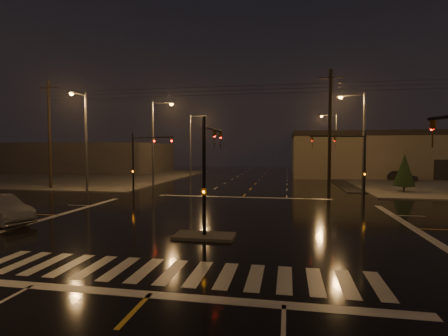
# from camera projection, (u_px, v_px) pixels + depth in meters

# --- Properties ---
(ground) EXTENTS (140.00, 140.00, 0.00)m
(ground) POSITION_uv_depth(u_px,v_px,m) (220.00, 221.00, 21.33)
(ground) COLOR black
(ground) RESTS_ON ground
(sidewalk_nw) EXTENTS (36.00, 36.00, 0.12)m
(sidewalk_nw) POSITION_uv_depth(u_px,v_px,m) (73.00, 177.00, 56.19)
(sidewalk_nw) COLOR #42403B
(sidewalk_nw) RESTS_ON ground
(median_island) EXTENTS (3.00, 1.60, 0.15)m
(median_island) POSITION_uv_depth(u_px,v_px,m) (204.00, 236.00, 17.40)
(median_island) COLOR #42403B
(median_island) RESTS_ON ground
(crosswalk) EXTENTS (15.00, 2.60, 0.01)m
(crosswalk) POSITION_uv_depth(u_px,v_px,m) (171.00, 272.00, 12.49)
(crosswalk) COLOR beige
(crosswalk) RESTS_ON ground
(stop_bar_near) EXTENTS (16.00, 0.50, 0.01)m
(stop_bar_near) POSITION_uv_depth(u_px,v_px,m) (150.00, 295.00, 10.52)
(stop_bar_near) COLOR beige
(stop_bar_near) RESTS_ON ground
(stop_bar_far) EXTENTS (16.00, 0.50, 0.01)m
(stop_bar_far) POSITION_uv_depth(u_px,v_px,m) (243.00, 197.00, 32.14)
(stop_bar_far) COLOR beige
(stop_bar_far) RESTS_ON ground
(commercial_block) EXTENTS (30.00, 18.00, 5.60)m
(commercial_block) POSITION_uv_depth(u_px,v_px,m) (86.00, 158.00, 68.73)
(commercial_block) COLOR #3B3534
(commercial_block) RESTS_ON ground
(signal_mast_median) EXTENTS (0.25, 4.59, 6.00)m
(signal_mast_median) POSITION_uv_depth(u_px,v_px,m) (208.00, 162.00, 18.12)
(signal_mast_median) COLOR black
(signal_mast_median) RESTS_ON ground
(signal_mast_ne) EXTENTS (4.84, 1.86, 6.00)m
(signal_mast_ne) POSITION_uv_depth(u_px,v_px,m) (353.00, 157.00, 29.38)
(signal_mast_ne) COLOR black
(signal_mast_ne) RESTS_ON ground
(signal_mast_nw) EXTENTS (4.84, 1.86, 6.00)m
(signal_mast_nw) POSITION_uv_depth(u_px,v_px,m) (141.00, 156.00, 32.79)
(signal_mast_nw) COLOR black
(signal_mast_nw) RESTS_ON ground
(streetlight_1) EXTENTS (2.77, 0.32, 10.00)m
(streetlight_1) POSITION_uv_depth(u_px,v_px,m) (155.00, 138.00, 40.72)
(streetlight_1) COLOR #38383A
(streetlight_1) RESTS_ON ground
(streetlight_2) EXTENTS (2.77, 0.32, 10.00)m
(streetlight_2) POSITION_uv_depth(u_px,v_px,m) (192.00, 141.00, 56.44)
(streetlight_2) COLOR #38383A
(streetlight_2) RESTS_ON ground
(streetlight_3) EXTENTS (2.77, 0.32, 10.00)m
(streetlight_3) POSITION_uv_depth(u_px,v_px,m) (361.00, 135.00, 34.73)
(streetlight_3) COLOR #38383A
(streetlight_3) RESTS_ON ground
(streetlight_4) EXTENTS (2.77, 0.32, 10.00)m
(streetlight_4) POSITION_uv_depth(u_px,v_px,m) (334.00, 141.00, 54.38)
(streetlight_4) COLOR #38383A
(streetlight_4) RESTS_ON ground
(streetlight_5) EXTENTS (0.32, 2.77, 10.00)m
(streetlight_5) POSITION_uv_depth(u_px,v_px,m) (84.00, 135.00, 34.89)
(streetlight_5) COLOR #38383A
(streetlight_5) RESTS_ON ground
(utility_pole_0) EXTENTS (2.20, 0.32, 12.00)m
(utility_pole_0) POSITION_uv_depth(u_px,v_px,m) (50.00, 134.00, 38.72)
(utility_pole_0) COLOR black
(utility_pole_0) RESTS_ON ground
(utility_pole_1) EXTENTS (2.20, 0.32, 12.00)m
(utility_pole_1) POSITION_uv_depth(u_px,v_px,m) (330.00, 131.00, 33.32)
(utility_pole_1) COLOR black
(utility_pole_1) RESTS_ON ground
(conifer_0) EXTENTS (2.08, 2.08, 3.95)m
(conifer_0) POSITION_uv_depth(u_px,v_px,m) (404.00, 170.00, 35.30)
(conifer_0) COLOR black
(conifer_0) RESTS_ON ground
(car_parked) EXTENTS (3.95, 4.82, 1.55)m
(car_parked) POSITION_uv_depth(u_px,v_px,m) (401.00, 176.00, 48.35)
(car_parked) COLOR black
(car_parked) RESTS_ON ground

